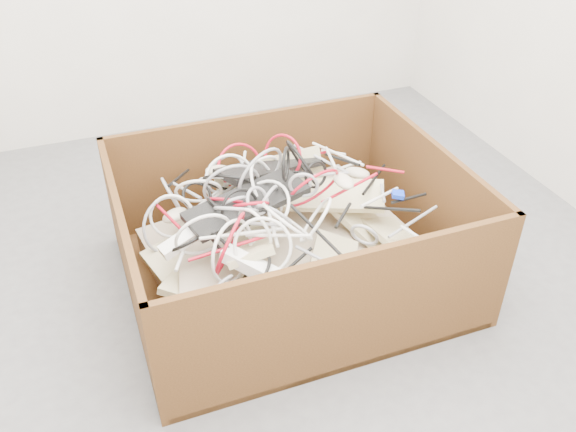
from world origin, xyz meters
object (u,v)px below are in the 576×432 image
object	(u,v)px
power_strip_right	(262,271)
vga_plug	(398,194)
cardboard_box	(285,255)
power_strip_left	(196,232)

from	to	relation	value
power_strip_right	vga_plug	distance (m)	0.67
cardboard_box	power_strip_right	world-z (taller)	cardboard_box
vga_plug	power_strip_left	bearing A→B (deg)	-157.40
power_strip_right	vga_plug	bearing A→B (deg)	68.51
cardboard_box	vga_plug	size ratio (longest dim) A/B	27.82
cardboard_box	power_strip_right	xyz separation A→B (m)	(-0.19, -0.30, 0.21)
cardboard_box	vga_plug	xyz separation A→B (m)	(0.43, -0.08, 0.23)
cardboard_box	power_strip_right	distance (m)	0.42
power_strip_left	vga_plug	distance (m)	0.79
power_strip_right	vga_plug	world-z (taller)	power_strip_right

